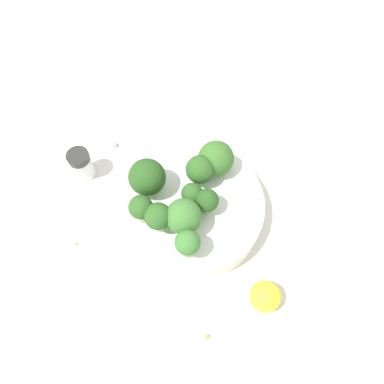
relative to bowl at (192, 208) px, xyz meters
name	(u,v)px	position (x,y,z in m)	size (l,w,h in m)	color
ground_plane	(192,214)	(0.00, 0.00, -0.02)	(3.00, 3.00, 0.00)	silver
bowl	(192,208)	(0.00, 0.00, 0.00)	(0.22, 0.22, 0.04)	white
broccoli_floret_0	(189,194)	(0.00, 0.00, 0.05)	(0.03, 0.03, 0.04)	#84AD66
broccoli_floret_1	(141,208)	(-0.08, 0.02, 0.06)	(0.04, 0.04, 0.06)	#8EB770
broccoli_floret_2	(200,170)	(0.03, 0.02, 0.05)	(0.04, 0.04, 0.06)	#84AD66
broccoli_floret_3	(158,217)	(-0.06, -0.01, 0.06)	(0.04, 0.04, 0.06)	#8EB770
broccoli_floret_4	(188,244)	(-0.05, -0.06, 0.06)	(0.04, 0.04, 0.06)	#84AD66
broccoli_floret_5	(207,201)	(0.01, -0.02, 0.05)	(0.03, 0.03, 0.05)	#84AD66
broccoli_floret_6	(216,159)	(0.06, 0.03, 0.05)	(0.06, 0.06, 0.06)	#8EB770
broccoli_floret_7	(184,217)	(-0.03, -0.03, 0.06)	(0.05, 0.05, 0.06)	#8EB770
broccoli_floret_8	(147,177)	(-0.04, 0.06, 0.06)	(0.06, 0.06, 0.06)	#8EB770
pepper_shaker	(82,164)	(-0.11, 0.17, 0.01)	(0.04, 0.04, 0.06)	silver
lemon_wedge	(265,296)	(0.01, -0.17, 0.00)	(0.04, 0.04, 0.04)	yellow
almond_crumb_0	(76,244)	(-0.18, 0.06, -0.02)	(0.01, 0.00, 0.01)	#AD7F4C
almond_crumb_1	(117,145)	(-0.04, 0.19, -0.02)	(0.01, 0.00, 0.01)	olive
almond_crumb_2	(207,337)	(-0.09, -0.17, -0.02)	(0.01, 0.01, 0.01)	#AD7F4C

